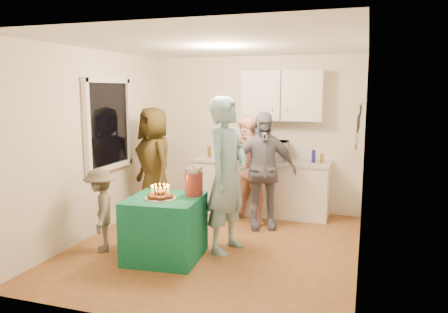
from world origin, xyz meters
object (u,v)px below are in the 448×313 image
(counter, at_px, (261,188))
(child_near_left, at_px, (101,210))
(woman_back_center, at_px, (251,171))
(microwave, at_px, (270,151))
(woman_back_right, at_px, (262,171))
(punch_jar, at_px, (194,182))
(man_birthday, at_px, (227,175))
(woman_back_left, at_px, (155,164))
(party_table, at_px, (165,228))

(counter, height_order, child_near_left, child_near_left)
(counter, relative_size, woman_back_center, 1.33)
(counter, relative_size, microwave, 3.86)
(counter, xyz_separation_m, microwave, (0.15, 0.00, 0.64))
(woman_back_right, bearing_deg, woman_back_center, 122.59)
(counter, relative_size, child_near_left, 2.05)
(woman_back_right, bearing_deg, microwave, 72.46)
(punch_jar, height_order, man_birthday, man_birthday)
(counter, bearing_deg, woman_back_left, -151.40)
(woman_back_left, xyz_separation_m, woman_back_right, (1.71, 0.09, -0.02))
(woman_back_center, bearing_deg, man_birthday, -72.44)
(man_birthday, height_order, child_near_left, man_birthday)
(child_near_left, bearing_deg, woman_back_right, 99.71)
(woman_back_center, height_order, woman_back_right, woman_back_right)
(counter, distance_m, woman_back_right, 0.88)
(party_table, height_order, woman_back_right, woman_back_right)
(counter, distance_m, microwave, 0.65)
(punch_jar, bearing_deg, woman_back_left, 133.59)
(woman_back_left, height_order, woman_back_center, woman_back_left)
(party_table, bearing_deg, child_near_left, -177.72)
(microwave, height_order, woman_back_left, woman_back_left)
(punch_jar, bearing_deg, woman_back_center, 77.24)
(woman_back_right, bearing_deg, child_near_left, -158.51)
(woman_back_right, bearing_deg, punch_jar, -133.53)
(man_birthday, bearing_deg, party_table, 141.19)
(punch_jar, xyz_separation_m, child_near_left, (-1.17, -0.26, -0.39))
(woman_back_left, distance_m, woman_back_right, 1.71)
(punch_jar, xyz_separation_m, woman_back_center, (0.33, 1.47, -0.10))
(microwave, relative_size, man_birthday, 0.29)
(party_table, bearing_deg, woman_back_right, 61.11)
(man_birthday, bearing_deg, woman_back_right, 1.81)
(man_birthday, xyz_separation_m, woman_back_center, (-0.01, 1.20, -0.16))
(party_table, xyz_separation_m, punch_jar, (0.29, 0.22, 0.55))
(microwave, bearing_deg, child_near_left, -128.65)
(party_table, relative_size, woman_back_center, 0.51)
(counter, relative_size, punch_jar, 6.47)
(punch_jar, relative_size, woman_back_left, 0.19)
(woman_back_center, bearing_deg, punch_jar, -85.60)
(woman_back_center, distance_m, woman_back_right, 0.27)
(party_table, bearing_deg, counter, 73.87)
(party_table, height_order, woman_back_left, woman_back_left)
(woman_back_center, bearing_deg, child_near_left, -113.96)
(woman_back_center, bearing_deg, party_table, -93.19)
(microwave, bearing_deg, woman_back_left, -156.06)
(microwave, height_order, woman_back_right, woman_back_right)
(counter, bearing_deg, punch_jar, -100.01)
(woman_back_left, relative_size, woman_back_right, 1.03)
(counter, distance_m, party_table, 2.36)
(microwave, distance_m, woman_back_right, 0.77)
(party_table, xyz_separation_m, man_birthday, (0.64, 0.50, 0.61))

